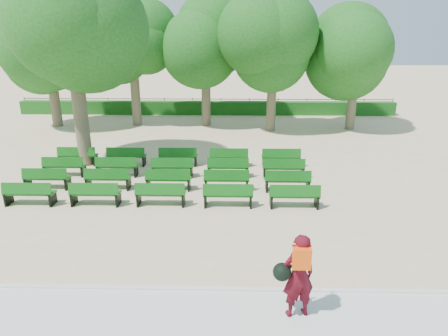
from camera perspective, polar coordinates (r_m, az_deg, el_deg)
ground at (r=14.81m, az=-5.95°, el=-2.75°), size 120.00×120.00×0.00m
paving at (r=8.45m, az=-12.46°, el=-21.17°), size 30.00×2.20×0.06m
curb at (r=9.33m, az=-10.80°, el=-16.61°), size 30.00×0.12×0.10m
hedge at (r=28.17m, az=-2.51°, el=8.58°), size 26.00×0.70×0.90m
fence at (r=28.64m, az=-2.44°, el=7.84°), size 26.00×0.10×1.02m
tree_line at (r=24.35m, az=-3.10°, el=5.88°), size 21.80×6.80×7.04m
bench_array at (r=15.30m, az=-7.61°, el=-1.77°), size 1.62×0.51×1.02m
tree_among at (r=17.49m, az=-20.81°, el=15.99°), size 5.36×5.36×7.35m
person at (r=8.08m, az=10.43°, el=-14.77°), size 0.88×0.58×1.77m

